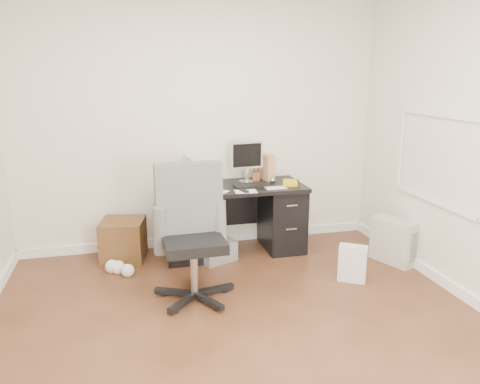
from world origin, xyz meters
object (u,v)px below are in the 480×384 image
object	(u,v)px
desk	(234,217)
office_chair	(193,235)
pc_tower	(394,241)
lcd_monitor	(247,162)
keyboard	(252,186)
wicker_basket	(123,240)

from	to	relation	value
desk	office_chair	size ratio (longest dim) A/B	1.28
pc_tower	lcd_monitor	bearing A→B (deg)	127.57
lcd_monitor	office_chair	bearing A→B (deg)	-129.88
lcd_monitor	keyboard	world-z (taller)	lcd_monitor
desk	keyboard	distance (m)	0.41
lcd_monitor	pc_tower	size ratio (longest dim) A/B	0.99
pc_tower	keyboard	bearing A→B (deg)	134.45
lcd_monitor	office_chair	distance (m)	1.40
lcd_monitor	wicker_basket	size ratio (longest dim) A/B	1.08
desk	pc_tower	size ratio (longest dim) A/B	3.24
desk	office_chair	world-z (taller)	office_chair
lcd_monitor	wicker_basket	world-z (taller)	lcd_monitor
office_chair	desk	bearing A→B (deg)	57.80
pc_tower	wicker_basket	xyz separation A→B (m)	(-2.73, 0.75, -0.02)
desk	wicker_basket	distance (m)	1.20
office_chair	pc_tower	distance (m)	2.18
desk	wicker_basket	xyz separation A→B (m)	(-1.18, 0.07, -0.19)
keyboard	desk	bearing A→B (deg)	146.88
office_chair	keyboard	bearing A→B (deg)	48.13
lcd_monitor	pc_tower	bearing A→B (deg)	-35.80
wicker_basket	desk	bearing A→B (deg)	-3.50
lcd_monitor	office_chair	size ratio (longest dim) A/B	0.39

